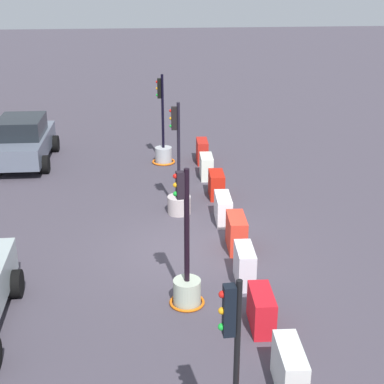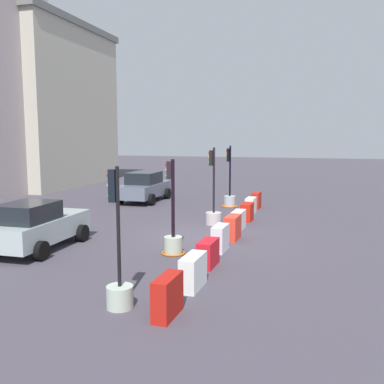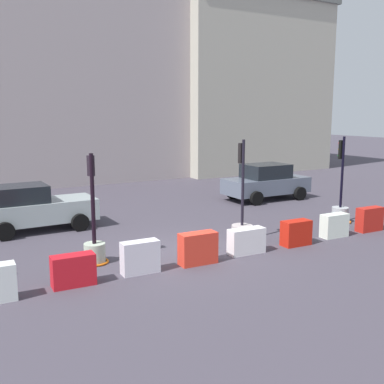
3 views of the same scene
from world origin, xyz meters
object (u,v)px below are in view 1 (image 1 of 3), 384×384
(construction_barrier_3, at_px, (245,265))
(construction_barrier_7, at_px, (206,167))
(construction_barrier_2, at_px, (261,310))
(construction_barrier_8, at_px, (202,151))
(traffic_light_2, at_px, (179,196))
(construction_barrier_6, at_px, (216,185))
(car_grey_saloon, at_px, (23,140))
(traffic_light_3, at_px, (163,150))
(construction_barrier_5, at_px, (223,209))
(traffic_light_1, at_px, (187,280))
(construction_barrier_4, at_px, (236,233))
(construction_barrier_1, at_px, (289,370))

(construction_barrier_3, xyz_separation_m, construction_barrier_7, (7.22, -0.00, -0.04))
(construction_barrier_2, distance_m, construction_barrier_8, 10.73)
(traffic_light_2, height_order, construction_barrier_6, traffic_light_2)
(construction_barrier_7, distance_m, car_grey_saloon, 7.04)
(traffic_light_2, xyz_separation_m, traffic_light_3, (4.84, 0.21, -0.05))
(construction_barrier_2, distance_m, construction_barrier_3, 1.79)
(construction_barrier_5, relative_size, construction_barrier_7, 1.17)
(construction_barrier_5, bearing_deg, construction_barrier_7, 0.34)
(construction_barrier_6, xyz_separation_m, car_grey_saloon, (4.19, 6.72, 0.46))
(construction_barrier_5, bearing_deg, traffic_light_1, 161.27)
(construction_barrier_6, distance_m, construction_barrier_8, 3.55)
(traffic_light_3, height_order, construction_barrier_4, traffic_light_3)
(construction_barrier_1, relative_size, construction_barrier_2, 1.07)
(traffic_light_3, distance_m, construction_barrier_6, 3.94)
(construction_barrier_5, bearing_deg, construction_barrier_4, -177.28)
(construction_barrier_3, relative_size, car_grey_saloon, 0.24)
(construction_barrier_6, bearing_deg, construction_barrier_7, 3.08)
(construction_barrier_4, distance_m, construction_barrier_7, 5.50)
(construction_barrier_1, bearing_deg, construction_barrier_3, 1.33)
(traffic_light_1, xyz_separation_m, construction_barrier_3, (0.78, -1.42, -0.14))
(traffic_light_1, distance_m, construction_barrier_7, 8.13)
(construction_barrier_3, bearing_deg, construction_barrier_8, -0.33)
(traffic_light_3, distance_m, construction_barrier_5, 5.74)
(construction_barrier_1, xyz_separation_m, construction_barrier_4, (5.43, -0.02, 0.02))
(construction_barrier_2, xyz_separation_m, construction_barrier_8, (10.73, -0.04, 0.04))
(traffic_light_3, relative_size, construction_barrier_3, 3.23)
(construction_barrier_2, height_order, construction_barrier_8, construction_barrier_8)
(construction_barrier_2, distance_m, construction_barrier_7, 9.01)
(construction_barrier_1, bearing_deg, construction_barrier_5, 0.50)
(construction_barrier_4, bearing_deg, construction_barrier_7, 1.10)
(construction_barrier_5, relative_size, construction_barrier_8, 1.14)
(construction_barrier_8, bearing_deg, traffic_light_2, 165.21)
(traffic_light_1, xyz_separation_m, construction_barrier_2, (-1.01, -1.43, -0.18))
(traffic_light_2, xyz_separation_m, construction_barrier_8, (4.74, -1.25, -0.12))
(construction_barrier_3, height_order, construction_barrier_4, construction_barrier_4)
(construction_barrier_7, distance_m, construction_barrier_8, 1.72)
(construction_barrier_3, bearing_deg, construction_barrier_5, -0.39)
(construction_barrier_5, xyz_separation_m, construction_barrier_7, (3.74, 0.02, 0.01))
(traffic_light_1, distance_m, construction_barrier_8, 9.83)
(traffic_light_1, distance_m, construction_barrier_5, 4.50)
(traffic_light_2, relative_size, construction_barrier_2, 3.14)
(traffic_light_1, xyz_separation_m, traffic_light_3, (9.81, -0.01, -0.08))
(construction_barrier_3, bearing_deg, construction_barrier_6, -1.06)
(construction_barrier_8, bearing_deg, construction_barrier_7, 178.31)
(construction_barrier_2, xyz_separation_m, construction_barrier_7, (9.01, 0.01, 0.01))
(construction_barrier_4, bearing_deg, car_grey_saloon, 40.53)
(construction_barrier_8, bearing_deg, car_grey_saloon, 84.45)
(construction_barrier_5, distance_m, construction_barrier_7, 3.74)
(traffic_light_1, relative_size, construction_barrier_6, 3.19)
(construction_barrier_4, relative_size, construction_barrier_5, 0.94)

